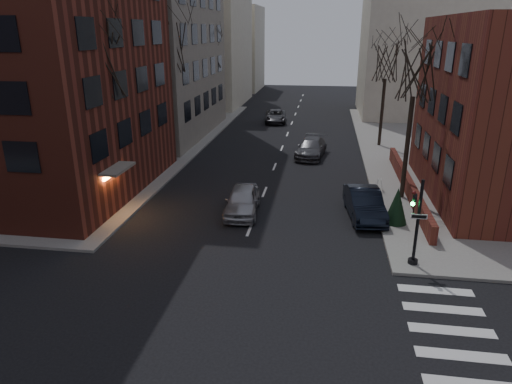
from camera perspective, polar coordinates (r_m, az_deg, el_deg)
building_left_brick at (r=33.00m, az=-28.09°, el=15.39°), size 15.00×15.00×18.00m
low_wall_right at (r=31.33m, az=18.44°, el=0.89°), size 0.35×16.00×1.00m
building_distant_la at (r=67.95m, az=-7.80°, el=18.47°), size 14.00×16.00×18.00m
building_distant_ra at (r=61.41m, az=20.04°, el=16.48°), size 14.00×14.00×16.00m
building_distant_lb at (r=84.06m, az=-3.02°, el=17.44°), size 10.00×12.00×14.00m
traffic_signal at (r=21.43m, az=19.32°, el=-4.25°), size 0.76×0.44×4.00m
tree_left_a at (r=27.40m, az=-19.26°, el=15.01°), size 4.18×4.18×10.26m
tree_left_b at (r=38.43m, az=-10.91°, el=17.41°), size 4.40×4.40×10.80m
tree_left_c at (r=51.89m, az=-5.61°, el=17.17°), size 3.96×3.96×9.72m
tree_right_a at (r=28.86m, az=19.36°, el=14.30°), size 3.96×3.96×9.72m
tree_right_b at (r=42.70m, az=16.02°, el=15.43°), size 3.74×3.74×9.18m
streetlamp_near at (r=34.95m, az=-11.62°, el=9.45°), size 0.36×0.36×6.28m
streetlamp_far at (r=53.98m, az=-4.32°, el=13.26°), size 0.36×0.36×6.28m
parked_sedan at (r=26.75m, az=13.39°, el=-1.40°), size 2.32×5.17×1.65m
car_lane_silver at (r=26.59m, az=-1.72°, el=-1.06°), size 2.15×4.73×1.57m
car_lane_gray at (r=38.97m, az=6.91°, el=5.50°), size 2.81×5.47×1.52m
car_lane_far at (r=53.62m, az=2.45°, el=9.44°), size 2.82×5.29×1.41m
sandwich_board at (r=31.05m, az=15.15°, el=0.88°), size 0.40×0.54×0.82m
evergreen_shrub at (r=25.94m, az=17.19°, el=-1.63°), size 1.58×1.58×2.03m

